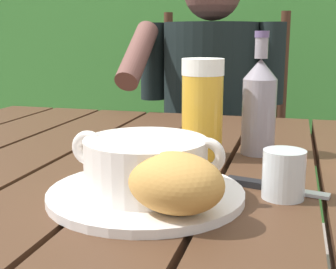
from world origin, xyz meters
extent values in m
cube|color=#462C1C|center=(-0.30, 0.00, 0.71)|extent=(0.14, 0.97, 0.04)
cube|color=#462C1C|center=(-0.15, 0.00, 0.71)|extent=(0.14, 0.97, 0.04)
cube|color=#462C1C|center=(0.00, 0.00, 0.71)|extent=(0.14, 0.97, 0.04)
cube|color=#462C1C|center=(0.15, 0.00, 0.71)|extent=(0.14, 0.97, 0.04)
cube|color=#462C1C|center=(0.00, 0.45, 0.65)|extent=(1.32, 0.03, 0.08)
cube|color=#462C1C|center=(-0.64, 0.44, 0.34)|extent=(0.06, 0.06, 0.69)
cube|color=#397C32|center=(0.00, 1.86, 0.76)|extent=(3.05, 0.60, 1.51)
cylinder|color=#3E2316|center=(0.14, 0.67, 0.23)|extent=(0.04, 0.04, 0.46)
cylinder|color=#3E2316|center=(-0.32, 0.67, 0.23)|extent=(0.04, 0.04, 0.46)
cylinder|color=#3E2316|center=(0.14, 1.06, 0.23)|extent=(0.04, 0.04, 0.46)
cylinder|color=#3E2316|center=(-0.32, 1.06, 0.23)|extent=(0.04, 0.04, 0.46)
cube|color=#3E2316|center=(-0.09, 0.86, 0.47)|extent=(0.50, 0.42, 0.02)
cylinder|color=#3E2316|center=(0.14, 1.06, 0.75)|extent=(0.04, 0.04, 0.57)
cylinder|color=#3E2316|center=(-0.32, 1.06, 0.75)|extent=(0.04, 0.04, 0.57)
cube|color=#3E2316|center=(-0.09, 1.06, 0.66)|extent=(0.46, 0.02, 0.04)
cube|color=#3E2316|center=(-0.09, 1.06, 0.80)|extent=(0.46, 0.02, 0.04)
cube|color=#3E2316|center=(-0.09, 1.06, 0.95)|extent=(0.46, 0.02, 0.04)
cylinder|color=black|center=(-0.01, 0.56, 0.23)|extent=(0.11, 0.11, 0.45)
cylinder|color=black|center=(-0.01, 0.66, 0.51)|extent=(0.13, 0.40, 0.13)
cylinder|color=black|center=(-0.18, 0.56, 0.23)|extent=(0.11, 0.11, 0.45)
cylinder|color=black|center=(-0.18, 0.66, 0.51)|extent=(0.13, 0.40, 0.13)
cylinder|color=black|center=(-0.09, 0.76, 0.75)|extent=(0.32, 0.32, 0.47)
cylinder|color=black|center=(0.11, 0.74, 0.85)|extent=(0.08, 0.08, 0.26)
cylinder|color=black|center=(-0.29, 0.74, 0.85)|extent=(0.08, 0.08, 0.26)
cylinder|color=brown|center=(-0.29, 0.58, 0.88)|extent=(0.07, 0.25, 0.21)
cylinder|color=white|center=(-0.01, -0.22, 0.73)|extent=(0.27, 0.27, 0.01)
cylinder|color=white|center=(-0.01, -0.22, 0.77)|extent=(0.17, 0.17, 0.07)
cylinder|color=#BA5823|center=(-0.01, -0.22, 0.79)|extent=(0.15, 0.15, 0.01)
torus|color=white|center=(-0.09, -0.22, 0.79)|extent=(0.05, 0.01, 0.05)
torus|color=white|center=(0.08, -0.22, 0.79)|extent=(0.05, 0.01, 0.05)
ellipsoid|color=#C99146|center=(0.05, -0.29, 0.77)|extent=(0.14, 0.12, 0.07)
cylinder|color=gold|center=(0.02, 0.02, 0.80)|extent=(0.07, 0.07, 0.15)
cylinder|color=white|center=(0.02, 0.02, 0.89)|extent=(0.08, 0.08, 0.03)
cylinder|color=gray|center=(0.12, 0.07, 0.79)|extent=(0.06, 0.06, 0.14)
cone|color=gray|center=(0.12, 0.07, 0.88)|extent=(0.06, 0.06, 0.04)
cylinder|color=gray|center=(0.12, 0.07, 0.92)|extent=(0.02, 0.02, 0.04)
cylinder|color=#5E4B78|center=(0.12, 0.07, 0.95)|extent=(0.03, 0.03, 0.01)
cylinder|color=silver|center=(0.17, -0.17, 0.76)|extent=(0.06, 0.06, 0.07)
cube|color=silver|center=(0.18, -0.14, 0.73)|extent=(0.12, 0.04, 0.00)
cube|color=black|center=(0.12, -0.13, 0.73)|extent=(0.07, 0.03, 0.01)
camera|label=1|loc=(0.18, -0.80, 0.95)|focal=49.78mm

